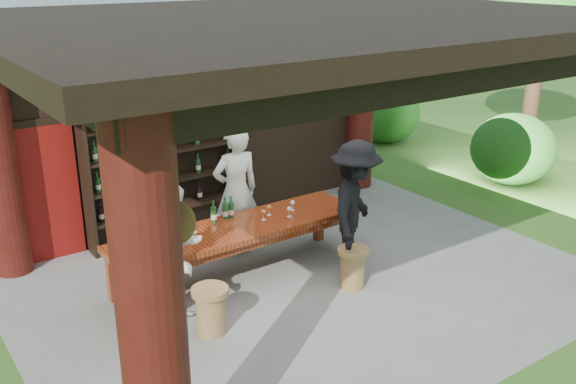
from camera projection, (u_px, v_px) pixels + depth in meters
ground at (305, 280)px, 8.70m from camera, size 90.00×90.00×0.00m
pavilion at (286, 120)px, 8.29m from camera, size 7.50×6.00×3.60m
wine_shelf at (166, 166)px, 9.75m from camera, size 2.55×0.39×2.24m
tasting_table at (238, 234)px, 8.58m from camera, size 3.52×0.91×0.75m
stool_near_left at (211, 309)px, 7.38m from camera, size 0.44×0.44×0.57m
stool_near_right at (353, 266)px, 8.43m from camera, size 0.41×0.41×0.55m
stool_far_left at (133, 331)px, 7.08m from camera, size 0.32×0.32×0.43m
host at (236, 191)px, 9.22m from camera, size 0.74×0.52×1.91m
guest_woman at (175, 255)px, 7.36m from camera, size 1.07×0.97×1.79m
guest_man at (355, 208)px, 8.63m from camera, size 1.38×1.30×1.87m
table_bottles at (223, 209)px, 8.70m from camera, size 0.36×0.10×0.31m
table_glasses at (279, 210)px, 8.86m from camera, size 0.60×0.28×0.15m
napkin_basket at (179, 239)px, 7.97m from camera, size 0.26×0.18×0.14m
shrubs at (323, 200)px, 10.02m from camera, size 14.71×8.99×1.36m
trees at (426, 8)px, 10.12m from camera, size 20.46×9.35×4.80m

